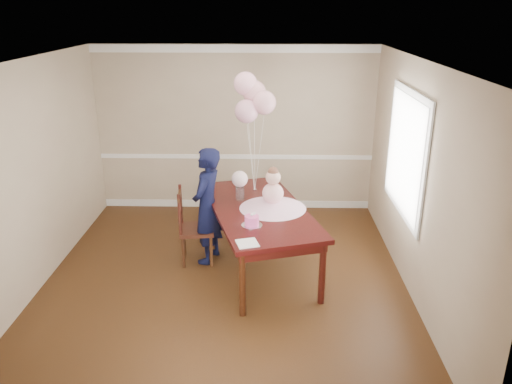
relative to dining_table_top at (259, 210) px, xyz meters
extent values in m
cube|color=black|center=(-0.42, -0.42, -0.81)|extent=(4.50, 5.00, 0.00)
cube|color=silver|center=(-0.42, -0.42, 1.89)|extent=(4.50, 5.00, 0.02)
cube|color=tan|center=(-0.42, 2.08, 0.54)|extent=(4.50, 0.02, 2.70)
cube|color=tan|center=(-0.42, -2.92, 0.54)|extent=(4.50, 0.02, 2.70)
cube|color=tan|center=(-2.67, -0.42, 0.54)|extent=(0.02, 5.00, 2.70)
cube|color=tan|center=(1.83, -0.42, 0.54)|extent=(0.02, 5.00, 2.70)
cube|color=white|center=(-0.42, 2.07, 0.09)|extent=(4.50, 0.02, 0.07)
cube|color=white|center=(-0.42, 2.07, 1.82)|extent=(4.50, 0.02, 0.12)
cube|color=white|center=(-0.42, 2.07, -0.75)|extent=(4.50, 0.02, 0.12)
cube|color=silver|center=(1.81, 0.08, 0.74)|extent=(0.02, 1.66, 1.56)
cube|color=silver|center=(1.79, 0.08, 0.74)|extent=(0.01, 1.50, 1.40)
cube|color=black|center=(0.00, 0.00, 0.00)|extent=(1.71, 2.46, 0.06)
cube|color=black|center=(0.00, 0.00, -0.08)|extent=(1.57, 2.32, 0.11)
cylinder|color=black|center=(-0.16, -1.12, -0.42)|extent=(0.10, 0.10, 0.78)
cylinder|color=black|center=(0.74, -0.85, -0.42)|extent=(0.10, 0.10, 0.78)
cylinder|color=black|center=(-0.74, 0.85, -0.42)|extent=(0.10, 0.10, 0.78)
cylinder|color=black|center=(0.16, 1.12, -0.42)|extent=(0.10, 0.10, 0.78)
cone|color=#FFBBE1|center=(0.18, -0.01, 0.08)|extent=(1.06, 1.06, 0.11)
sphere|color=#FFA1CF|center=(0.18, -0.01, 0.23)|extent=(0.27, 0.27, 0.27)
sphere|color=beige|center=(0.18, -0.01, 0.44)|extent=(0.19, 0.19, 0.19)
sphere|color=brown|center=(0.18, -0.01, 0.51)|extent=(0.13, 0.13, 0.13)
cylinder|color=silver|center=(-0.07, -0.55, 0.03)|extent=(0.31, 0.31, 0.01)
cylinder|color=#FF50B1|center=(-0.07, -0.55, 0.09)|extent=(0.21, 0.21, 0.11)
sphere|color=white|center=(-0.07, -0.55, 0.17)|extent=(0.03, 0.03, 0.03)
sphere|color=white|center=(-0.05, -0.52, 0.17)|extent=(0.03, 0.03, 0.03)
cylinder|color=silver|center=(-0.26, 0.27, 0.12)|extent=(0.14, 0.14, 0.18)
sphere|color=beige|center=(-0.26, 0.27, 0.32)|extent=(0.21, 0.21, 0.21)
cube|color=white|center=(-0.11, -1.02, 0.03)|extent=(0.28, 0.28, 0.01)
cylinder|color=silver|center=(-0.07, 0.62, 0.04)|extent=(0.06, 0.06, 0.02)
sphere|color=#DD9CB7|center=(-0.17, 0.59, 1.15)|extent=(0.31, 0.31, 0.31)
sphere|color=#EAA6B9|center=(0.06, 0.60, 1.26)|extent=(0.31, 0.31, 0.31)
sphere|color=#E6A3B2|center=(-0.08, 0.74, 1.37)|extent=(0.31, 0.31, 0.31)
sphere|color=#FFB4CE|center=(-0.19, 0.73, 1.48)|extent=(0.31, 0.31, 0.31)
cylinder|color=white|center=(-0.12, 0.61, 0.51)|extent=(0.10, 0.03, 0.94)
cylinder|color=silver|center=(-0.01, 0.61, 0.56)|extent=(0.13, 0.03, 1.05)
cylinder|color=white|center=(-0.07, 0.68, 0.62)|extent=(0.01, 0.11, 1.16)
cylinder|color=white|center=(-0.13, 0.67, 0.68)|extent=(0.12, 0.09, 1.27)
cube|color=#35160E|center=(-0.83, 0.15, -0.35)|extent=(0.50, 0.50, 0.05)
cylinder|color=#33190E|center=(-0.99, -0.06, -0.59)|extent=(0.05, 0.05, 0.44)
cylinder|color=#3E2111|center=(-0.63, -0.01, -0.59)|extent=(0.05, 0.05, 0.44)
cylinder|color=#351D0E|center=(-1.03, 0.30, -0.59)|extent=(0.05, 0.05, 0.44)
cylinder|color=#37190F|center=(-0.67, 0.35, -0.59)|extent=(0.05, 0.05, 0.44)
cylinder|color=#33130E|center=(-1.01, -0.06, -0.06)|extent=(0.05, 0.05, 0.57)
cylinder|color=#3E1411|center=(-1.05, 0.30, -0.06)|extent=(0.05, 0.05, 0.57)
cube|color=#32150D|center=(-1.03, 0.12, -0.18)|extent=(0.08, 0.41, 0.05)
cube|color=black|center=(-1.03, 0.12, -0.02)|extent=(0.08, 0.41, 0.05)
cube|color=#381E0F|center=(-1.03, 0.12, 0.14)|extent=(0.08, 0.41, 0.05)
imported|color=black|center=(-0.68, 0.17, -0.02)|extent=(0.53, 0.66, 1.57)
camera|label=1|loc=(0.10, -5.87, 2.45)|focal=35.00mm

